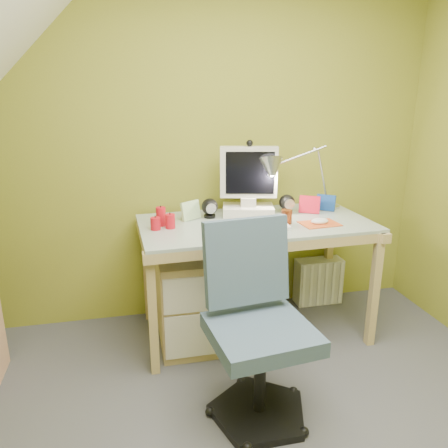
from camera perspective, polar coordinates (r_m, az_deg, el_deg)
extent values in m
cube|color=olive|center=(3.06, -2.48, 9.53)|extent=(3.20, 0.01, 2.40)
cube|color=silver|center=(2.66, 3.35, -0.40)|extent=(0.49, 0.19, 0.02)
cube|color=#D15320|center=(2.82, 12.37, 0.04)|extent=(0.25, 0.19, 0.01)
ellipsoid|color=white|center=(2.82, 12.39, 0.36)|extent=(0.12, 0.08, 0.04)
cylinder|color=#933B15|center=(2.79, 8.17, 0.95)|extent=(0.08, 0.08, 0.09)
cube|color=red|center=(3.05, 11.11, 2.51)|extent=(0.13, 0.09, 0.12)
cube|color=navy|center=(3.15, 13.16, 2.74)|extent=(0.11, 0.10, 0.11)
cube|color=#ADD190|center=(2.85, -4.38, 1.78)|extent=(0.13, 0.09, 0.12)
cube|color=silver|center=(3.51, 12.20, -7.28)|extent=(0.36, 0.14, 0.36)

